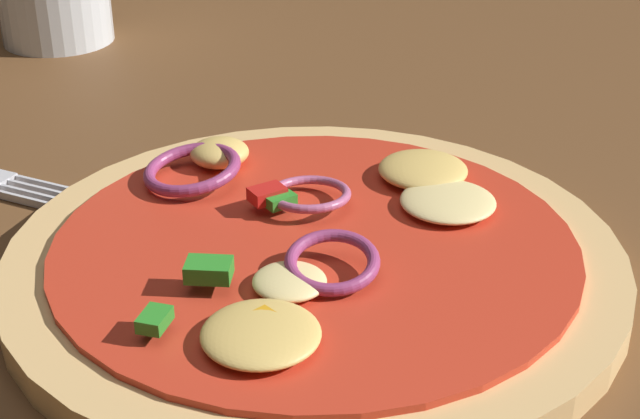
% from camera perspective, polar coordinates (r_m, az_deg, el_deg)
% --- Properties ---
extents(dining_table, '(1.17, 1.03, 0.03)m').
position_cam_1_polar(dining_table, '(0.40, -0.52, -6.14)').
color(dining_table, brown).
rests_on(dining_table, ground).
extents(pizza, '(0.25, 0.25, 0.03)m').
position_cam_1_polar(pizza, '(0.39, -0.69, -2.71)').
color(pizza, tan).
rests_on(pizza, dining_table).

